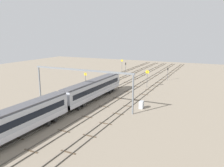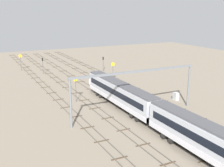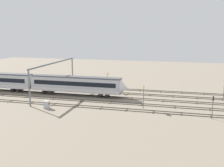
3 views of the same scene
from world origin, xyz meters
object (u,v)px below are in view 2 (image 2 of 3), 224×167
object	(u,v)px
speed_sign_near_foreground	(113,69)
speed_sign_far_trackside	(21,60)
signal_light_trackside_approach	(103,62)
train	(210,143)
overhead_gantry	(136,80)
speed_sign_mid_trackside	(76,86)
relay_cabinet	(176,96)
signal_light_trackside_departure	(43,63)

from	to	relation	value
speed_sign_near_foreground	speed_sign_far_trackside	distance (m)	32.38
speed_sign_near_foreground	signal_light_trackside_approach	world-z (taller)	speed_sign_near_foreground
train	overhead_gantry	world-z (taller)	overhead_gantry
train	overhead_gantry	distance (m)	18.82
speed_sign_mid_trackside	speed_sign_far_trackside	xyz separation A→B (m)	(37.88, 4.78, 0.02)
overhead_gantry	speed_sign_mid_trackside	world-z (taller)	overhead_gantry
train	speed_sign_mid_trackside	world-z (taller)	speed_sign_mid_trackside
overhead_gantry	relay_cabinet	xyz separation A→B (m)	(4.24, -12.63, -5.85)
train	relay_cabinet	distance (m)	26.06
speed_sign_far_trackside	relay_cabinet	world-z (taller)	speed_sign_far_trackside
signal_light_trackside_approach	signal_light_trackside_departure	distance (m)	18.33
speed_sign_mid_trackside	relay_cabinet	distance (m)	21.35
speed_sign_near_foreground	train	bearing A→B (deg)	169.54
overhead_gantry	signal_light_trackside_departure	distance (m)	43.14
speed_sign_near_foreground	signal_light_trackside_departure	size ratio (longest dim) A/B	1.08
speed_sign_mid_trackside	signal_light_trackside_departure	xyz separation A→B (m)	(29.93, -0.24, -0.19)
signal_light_trackside_approach	relay_cabinet	distance (m)	33.97
signal_light_trackside_departure	relay_cabinet	size ratio (longest dim) A/B	2.95
signal_light_trackside_approach	train	bearing A→B (deg)	168.64
train	signal_light_trackside_departure	bearing A→B (deg)	6.05
speed_sign_near_foreground	relay_cabinet	size ratio (longest dim) A/B	3.20
train	speed_sign_mid_trackside	bearing A→B (deg)	12.22
overhead_gantry	relay_cabinet	bearing A→B (deg)	-71.45
overhead_gantry	signal_light_trackside_departure	bearing A→B (deg)	8.87
overhead_gantry	speed_sign_far_trackside	xyz separation A→B (m)	(50.43, 11.65, -3.30)
speed_sign_mid_trackside	overhead_gantry	bearing A→B (deg)	-151.29
signal_light_trackside_approach	relay_cabinet	xyz separation A→B (m)	(-33.87, -1.45, -2.10)
overhead_gantry	speed_sign_near_foreground	distance (m)	25.88
signal_light_trackside_approach	signal_light_trackside_departure	xyz separation A→B (m)	(4.37, 17.80, 0.24)
train	signal_light_trackside_approach	xyz separation A→B (m)	(56.50, -11.35, 0.27)
overhead_gantry	signal_light_trackside_approach	size ratio (longest dim) A/B	5.58
speed_sign_near_foreground	speed_sign_far_trackside	xyz separation A→B (m)	(25.93, 19.39, -0.16)
train	signal_light_trackside_approach	bearing A→B (deg)	-11.36
speed_sign_far_trackside	signal_light_trackside_approach	distance (m)	25.94
speed_sign_mid_trackside	relay_cabinet	world-z (taller)	speed_sign_mid_trackside
train	signal_light_trackside_approach	distance (m)	57.63
relay_cabinet	signal_light_trackside_approach	bearing A→B (deg)	2.46
overhead_gantry	speed_sign_mid_trackside	size ratio (longest dim) A/B	4.74
speed_sign_near_foreground	relay_cabinet	xyz separation A→B (m)	(-20.26, -4.89, -2.71)
speed_sign_near_foreground	speed_sign_mid_trackside	bearing A→B (deg)	129.25
train	signal_light_trackside_approach	world-z (taller)	train
speed_sign_near_foreground	signal_light_trackside_departure	distance (m)	23.02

